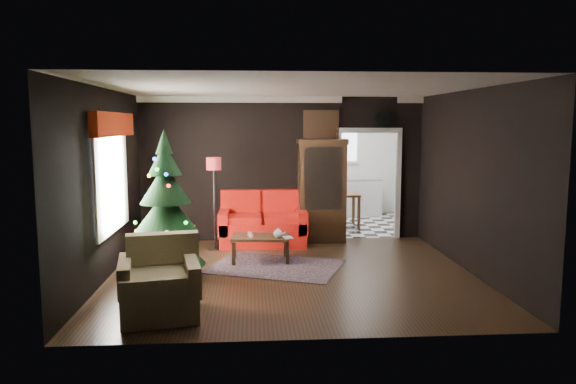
{
  "coord_description": "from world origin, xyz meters",
  "views": [
    {
      "loc": [
        -0.61,
        -7.91,
        2.28
      ],
      "look_at": [
        0.0,
        0.9,
        1.15
      ],
      "focal_mm": 33.39,
      "sensor_mm": 36.0,
      "label": 1
    }
  ],
  "objects": [
    {
      "name": "kitchen_counter",
      "position": [
        1.7,
        5.2,
        0.45
      ],
      "size": [
        1.8,
        0.6,
        0.9
      ],
      "primitive_type": "cube",
      "color": "silver",
      "rests_on": "ground"
    },
    {
      "name": "doorway",
      "position": [
        1.7,
        2.5,
        1.05
      ],
      "size": [
        1.1,
        0.1,
        2.1
      ],
      "primitive_type": null,
      "color": "white",
      "rests_on": "ground"
    },
    {
      "name": "kitchen_table",
      "position": [
        1.4,
        3.7,
        0.38
      ],
      "size": [
        0.7,
        0.7,
        0.75
      ],
      "primitive_type": null,
      "color": "brown",
      "rests_on": "ground"
    },
    {
      "name": "teapot",
      "position": [
        -0.19,
        0.57,
        0.52
      ],
      "size": [
        0.2,
        0.2,
        0.16
      ],
      "primitive_type": null,
      "rotation": [
        0.0,
        0.0,
        -0.2
      ],
      "color": "silver",
      "rests_on": "coffee_table"
    },
    {
      "name": "coffee_table",
      "position": [
        -0.47,
        0.8,
        0.22
      ],
      "size": [
        1.0,
        0.67,
        0.42
      ],
      "primitive_type": null,
      "rotation": [
        0.0,
        0.0,
        -0.12
      ],
      "color": "black",
      "rests_on": "rug"
    },
    {
      "name": "kitchen_floor",
      "position": [
        1.7,
        4.0,
        0.0
      ],
      "size": [
        3.0,
        3.0,
        0.0
      ],
      "primitive_type": "plane",
      "color": "white",
      "rests_on": "ground"
    },
    {
      "name": "wall_back",
      "position": [
        0.0,
        2.5,
        1.4
      ],
      "size": [
        5.5,
        0.0,
        5.5
      ],
      "primitive_type": "plane",
      "rotation": [
        1.57,
        0.0,
        0.0
      ],
      "color": "black",
      "rests_on": "ground"
    },
    {
      "name": "floor_lamp",
      "position": [
        -1.28,
        1.74,
        0.83
      ],
      "size": [
        0.31,
        0.31,
        1.7
      ],
      "primitive_type": null,
      "rotation": [
        0.0,
        0.0,
        0.08
      ],
      "color": "black",
      "rests_on": "ground"
    },
    {
      "name": "cup_a",
      "position": [
        -0.64,
        0.83,
        0.47
      ],
      "size": [
        0.08,
        0.08,
        0.06
      ],
      "primitive_type": "cylinder",
      "rotation": [
        0.0,
        0.0,
        -0.11
      ],
      "color": "silver",
      "rests_on": "coffee_table"
    },
    {
      "name": "cup_b",
      "position": [
        -0.62,
        0.7,
        0.46
      ],
      "size": [
        0.08,
        0.08,
        0.05
      ],
      "primitive_type": "cylinder",
      "rotation": [
        0.0,
        0.0,
        0.37
      ],
      "color": "white",
      "rests_on": "coffee_table"
    },
    {
      "name": "curio_cabinet",
      "position": [
        0.75,
        2.27,
        0.95
      ],
      "size": [
        0.9,
        0.45,
        1.9
      ],
      "primitive_type": null,
      "color": "black",
      "rests_on": "ground"
    },
    {
      "name": "kitchen_window",
      "position": [
        1.7,
        5.45,
        1.7
      ],
      "size": [
        0.7,
        0.06,
        0.7
      ],
      "primitive_type": "cube",
      "color": "white",
      "rests_on": "ground"
    },
    {
      "name": "loveseat",
      "position": [
        -0.4,
        2.05,
        0.5
      ],
      "size": [
        1.7,
        0.9,
        1.0
      ],
      "primitive_type": null,
      "color": "maroon",
      "rests_on": "ground"
    },
    {
      "name": "floor",
      "position": [
        0.0,
        0.0,
        0.0
      ],
      "size": [
        5.5,
        5.5,
        0.0
      ],
      "primitive_type": "plane",
      "color": "black",
      "rests_on": "ground"
    },
    {
      "name": "christmas_tree",
      "position": [
        -1.86,
        -0.06,
        1.05
      ],
      "size": [
        1.16,
        1.16,
        2.16
      ],
      "primitive_type": null,
      "rotation": [
        0.0,
        0.0,
        -0.03
      ],
      "color": "black",
      "rests_on": "ground"
    },
    {
      "name": "painting",
      "position": [
        0.75,
        2.46,
        2.25
      ],
      "size": [
        0.62,
        0.05,
        0.52
      ],
      "primitive_type": "cube",
      "color": "#A2683F",
      "rests_on": "wall_back"
    },
    {
      "name": "valance",
      "position": [
        -2.63,
        0.2,
        2.27
      ],
      "size": [
        0.12,
        2.1,
        0.35
      ],
      "primitive_type": "cube",
      "color": "maroon",
      "rests_on": "wall_left"
    },
    {
      "name": "book",
      "position": [
        -0.09,
        0.57,
        0.53
      ],
      "size": [
        0.14,
        0.05,
        0.2
      ],
      "primitive_type": "imported",
      "rotation": [
        0.0,
        0.0,
        0.21
      ],
      "color": "#88775C",
      "rests_on": "coffee_table"
    },
    {
      "name": "left_window",
      "position": [
        -2.71,
        0.2,
        1.45
      ],
      "size": [
        0.05,
        1.6,
        1.4
      ],
      "primitive_type": "cube",
      "color": "white",
      "rests_on": "wall_left"
    },
    {
      "name": "ceiling",
      "position": [
        0.0,
        0.0,
        2.8
      ],
      "size": [
        5.5,
        5.5,
        0.0
      ],
      "primitive_type": "plane",
      "rotation": [
        3.14,
        0.0,
        0.0
      ],
      "color": "white",
      "rests_on": "ground"
    },
    {
      "name": "rug",
      "position": [
        -0.23,
        0.44,
        0.01
      ],
      "size": [
        2.39,
        2.08,
        0.01
      ],
      "primitive_type": "cube",
      "rotation": [
        0.0,
        0.0,
        -0.37
      ],
      "color": "#5F4351",
      "rests_on": "ground"
    },
    {
      "name": "wall_clock",
      "position": [
        1.95,
        2.45,
        2.38
      ],
      "size": [
        0.32,
        0.32,
        0.06
      ],
      "primitive_type": "cylinder",
      "color": "white",
      "rests_on": "wall_back"
    },
    {
      "name": "wall_left",
      "position": [
        -2.75,
        0.0,
        1.4
      ],
      "size": [
        0.0,
        5.5,
        5.5
      ],
      "primitive_type": "plane",
      "rotation": [
        1.57,
        0.0,
        1.57
      ],
      "color": "black",
      "rests_on": "ground"
    },
    {
      "name": "wall_front",
      "position": [
        0.0,
        -2.5,
        1.4
      ],
      "size": [
        5.5,
        0.0,
        5.5
      ],
      "primitive_type": "plane",
      "rotation": [
        -1.57,
        0.0,
        0.0
      ],
      "color": "black",
      "rests_on": "ground"
    },
    {
      "name": "wall_right",
      "position": [
        2.75,
        0.0,
        1.4
      ],
      "size": [
        0.0,
        5.5,
        5.5
      ],
      "primitive_type": "plane",
      "rotation": [
        1.57,
        0.0,
        -1.57
      ],
      "color": "black",
      "rests_on": "ground"
    },
    {
      "name": "armchair",
      "position": [
        -1.71,
        -1.67,
        0.46
      ],
      "size": [
        1.09,
        1.09,
        0.95
      ],
      "primitive_type": null,
      "rotation": [
        0.0,
        0.0,
        0.19
      ],
      "color": "tan",
      "rests_on": "ground"
    }
  ]
}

